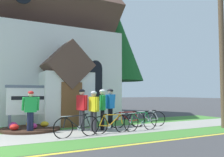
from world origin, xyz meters
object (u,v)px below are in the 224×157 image
Objects in this scene: cyclist_in_blue_jersey at (102,106)px; roadside_conifer at (117,47)px; bicycle_yellow at (141,121)px; bicycle_green at (128,119)px; bicycle_blue at (111,124)px; cyclist_in_white_jersey at (82,106)px; bicycle_silver at (148,119)px; utility_pole at (220,17)px; church_sign at (29,101)px; cyclist_in_yellow_jersey at (94,108)px; cyclist_in_orange_jersey at (31,108)px; bicycle_red at (77,126)px; cyclist_in_green_jersey at (110,105)px.

roadside_conifer reaches higher than cyclist_in_blue_jersey.
bicycle_yellow reaches higher than bicycle_green.
cyclist_in_white_jersey is at bearing 126.48° from bicycle_blue.
utility_pole reaches higher than bicycle_silver.
bicycle_green is at bearing 34.96° from bicycle_blue.
church_sign is 3.27m from cyclist_in_blue_jersey.
bicycle_yellow is 0.96m from bicycle_green.
cyclist_in_yellow_jersey is 8.71m from roadside_conifer.
cyclist_in_orange_jersey is 2.05m from cyclist_in_white_jersey.
bicycle_red is 1.07× the size of cyclist_in_orange_jersey.
bicycle_red is 3.10m from bicycle_green.
cyclist_in_green_jersey is at bearing 8.62° from cyclist_in_white_jersey.
roadside_conifer is at bearing 55.59° from cyclist_in_blue_jersey.
bicycle_silver is 0.95× the size of cyclist_in_blue_jersey.
bicycle_yellow is 1.01× the size of bicycle_green.
cyclist_in_yellow_jersey is at bearing -170.56° from bicycle_green.
church_sign is 0.26× the size of roadside_conifer.
cyclist_in_white_jersey is 0.56m from cyclist_in_yellow_jersey.
roadside_conifer is (4.10, 5.98, 4.01)m from cyclist_in_blue_jersey.
cyclist_in_yellow_jersey is at bearing 162.34° from utility_pole.
cyclist_in_orange_jersey is 0.94× the size of cyclist_in_green_jersey.
roadside_conifer is (4.95, 5.75, 4.01)m from cyclist_in_white_jersey.
roadside_conifer is at bearing 58.90° from bicycle_blue.
bicycle_blue is 1.47m from bicycle_red.
cyclist_in_blue_jersey is (-0.62, -0.45, -0.03)m from cyclist_in_green_jersey.
cyclist_in_green_jersey reaches higher than bicycle_blue.
cyclist_in_blue_jersey is at bearing -175.36° from bicycle_green.
cyclist_in_white_jersey is at bearing 177.07° from bicycle_green.
bicycle_blue is at bearing -121.10° from roadside_conifer.
cyclist_in_orange_jersey is (-5.27, 0.60, 0.60)m from bicycle_silver.
cyclist_in_yellow_jersey is (2.37, -0.81, -0.00)m from cyclist_in_orange_jersey.
roadside_conifer is (6.97, 5.37, 4.06)m from cyclist_in_orange_jersey.
utility_pole reaches higher than cyclist_in_white_jersey.
bicycle_silver is at bearing -6.44° from cyclist_in_orange_jersey.
cyclist_in_blue_jersey is (-2.40, -0.01, 0.66)m from bicycle_silver.
roadside_conifer is at bearing 51.37° from bicycle_red.
cyclist_in_blue_jersey is at bearing -14.77° from cyclist_in_white_jersey.
utility_pole is 1.23× the size of roadside_conifer.
church_sign is 3.89m from bicycle_blue.
bicycle_red is at bearing -145.17° from cyclist_in_green_jersey.
cyclist_in_white_jersey is (-2.23, 0.11, 0.66)m from bicycle_green.
cyclist_in_yellow_jersey is (-0.50, -0.20, -0.05)m from cyclist_in_blue_jersey.
bicycle_yellow is 1.77m from cyclist_in_blue_jersey.
roadside_conifer is at bearing 49.28° from cyclist_in_white_jersey.
bicycle_green is 0.23× the size of roadside_conifer.
bicycle_green is at bearing 174.42° from bicycle_silver.
bicycle_green is 1.00× the size of cyclist_in_blue_jersey.
cyclist_in_yellow_jersey reaches higher than bicycle_silver.
bicycle_green is (-0.05, 0.95, -0.01)m from bicycle_yellow.
cyclist_in_blue_jersey is at bearing 158.78° from utility_pole.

